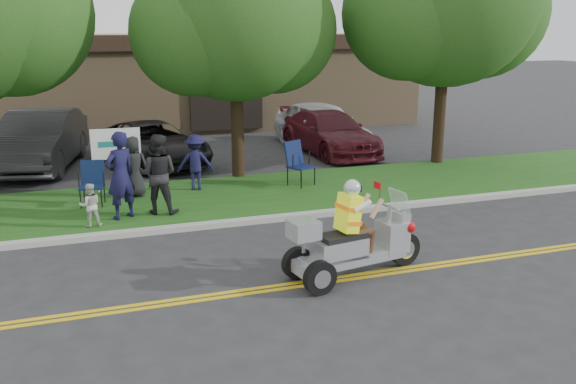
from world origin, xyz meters
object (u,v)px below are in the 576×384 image
object	(u,v)px
lawn_chair_a	(92,180)
spectator_adult_left	(120,175)
parked_car_left	(40,140)
parked_car_far_right	(321,125)
trike_scooter	(352,243)
spectator_adult_mid	(158,174)
parked_car_mid	(152,143)
lawn_chair_b	(297,160)
parked_car_right	(330,132)

from	to	relation	value
lawn_chair_a	spectator_adult_left	bearing A→B (deg)	-56.21
parked_car_left	parked_car_far_right	bearing A→B (deg)	13.78
trike_scooter	spectator_adult_mid	distance (m)	5.40
spectator_adult_mid	parked_car_mid	size ratio (longest dim) A/B	0.38
trike_scooter	lawn_chair_b	distance (m)	6.25
lawn_chair_a	parked_car_far_right	distance (m)	9.82
parked_car_left	lawn_chair_b	bearing A→B (deg)	-24.49
parked_car_left	lawn_chair_a	bearing A→B (deg)	-63.25
spectator_adult_left	parked_car_mid	size ratio (longest dim) A/B	0.41
spectator_adult_left	parked_car_left	xyz separation A→B (m)	(-1.97, 6.52, -0.20)
lawn_chair_a	parked_car_right	bearing A→B (deg)	40.43
lawn_chair_b	parked_car_left	bearing A→B (deg)	115.94
lawn_chair_b	parked_car_far_right	distance (m)	5.97
lawn_chair_b	spectator_adult_mid	bearing A→B (deg)	172.79
lawn_chair_a	parked_car_mid	distance (m)	5.02
parked_car_right	parked_car_far_right	xyz separation A→B (m)	(0.09, 1.00, 0.12)
spectator_adult_left	spectator_adult_mid	distance (m)	0.85
parked_car_far_right	parked_car_mid	bearing A→B (deg)	-178.23
parked_car_right	trike_scooter	bearing A→B (deg)	-114.93
spectator_adult_left	spectator_adult_mid	bearing A→B (deg)	159.38
trike_scooter	parked_car_left	world-z (taller)	parked_car_left
parked_car_far_right	spectator_adult_mid	bearing A→B (deg)	-141.06
trike_scooter	spectator_adult_left	size ratio (longest dim) A/B	1.37
lawn_chair_a	parked_car_mid	size ratio (longest dim) A/B	0.22
parked_car_mid	parked_car_far_right	xyz separation A→B (m)	(6.18, 0.86, 0.17)
lawn_chair_a	parked_car_mid	bearing A→B (deg)	78.24
parked_car_left	parked_car_mid	distance (m)	3.40
spectator_adult_left	spectator_adult_mid	xyz separation A→B (m)	(0.84, 0.14, -0.07)
spectator_adult_mid	parked_car_far_right	size ratio (longest dim) A/B	0.37
trike_scooter	parked_car_far_right	bearing A→B (deg)	60.99
spectator_adult_mid	parked_car_far_right	distance (m)	9.53
parked_car_mid	spectator_adult_mid	bearing A→B (deg)	-114.98
spectator_adult_mid	parked_car_right	bearing A→B (deg)	-117.58
trike_scooter	lawn_chair_b	xyz separation A→B (m)	(1.18, 6.13, 0.16)
lawn_chair_b	parked_car_left	xyz separation A→B (m)	(-6.72, 4.89, 0.12)
parked_car_right	parked_car_far_right	bearing A→B (deg)	80.78
parked_car_left	parked_car_mid	xyz separation A→B (m)	(3.36, -0.49, -0.22)
spectator_adult_mid	lawn_chair_a	bearing A→B (deg)	-20.42
lawn_chair_a	lawn_chair_b	xyz separation A→B (m)	(5.34, 0.21, 0.07)
spectator_adult_left	parked_car_mid	world-z (taller)	spectator_adult_left
spectator_adult_left	spectator_adult_mid	world-z (taller)	spectator_adult_left
trike_scooter	parked_car_right	world-z (taller)	trike_scooter
trike_scooter	lawn_chair_b	size ratio (longest dim) A/B	2.27
spectator_adult_left	lawn_chair_a	bearing A→B (deg)	-97.52
trike_scooter	parked_car_mid	bearing A→B (deg)	92.01
trike_scooter	parked_car_left	bearing A→B (deg)	107.00
lawn_chair_a	spectator_adult_mid	world-z (taller)	spectator_adult_mid
spectator_adult_left	parked_car_right	xyz separation A→B (m)	(7.48, 5.89, -0.36)
lawn_chair_b	spectator_adult_left	world-z (taller)	spectator_adult_left
lawn_chair_a	parked_car_left	distance (m)	5.29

